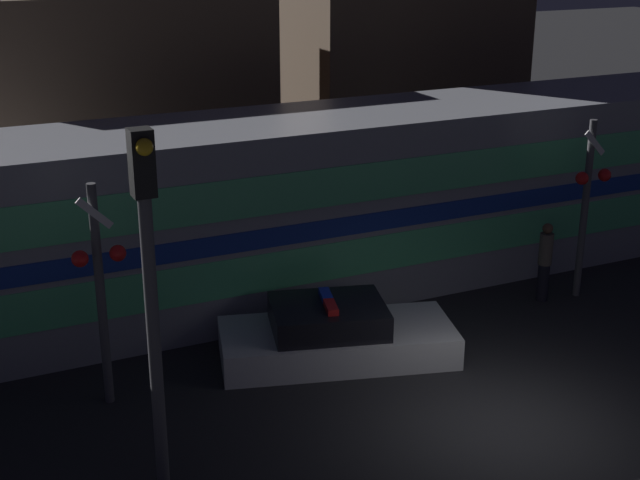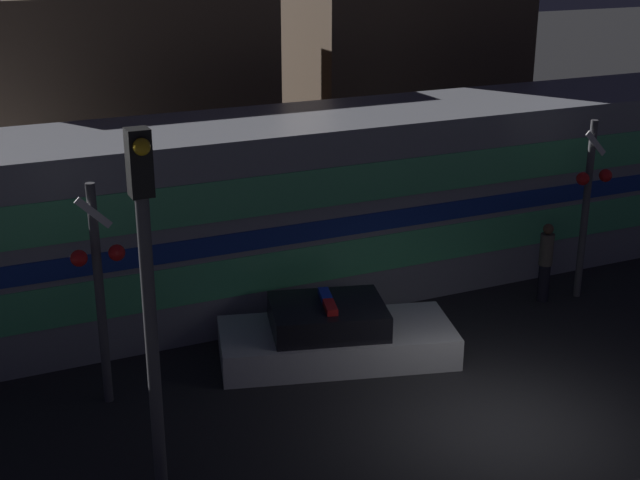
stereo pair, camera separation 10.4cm
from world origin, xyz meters
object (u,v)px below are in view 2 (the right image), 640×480
object	(u,v)px
police_car	(334,336)
pedestrian	(545,262)
traffic_light_corner	(148,281)
train	(306,206)
crossing_signal_near	(588,200)

from	to	relation	value
police_car	pedestrian	world-z (taller)	pedestrian
police_car	traffic_light_corner	world-z (taller)	traffic_light_corner
train	pedestrian	size ratio (longest dim) A/B	12.89
train	police_car	size ratio (longest dim) A/B	4.82
traffic_light_corner	pedestrian	bearing A→B (deg)	18.57
police_car	pedestrian	size ratio (longest dim) A/B	2.68
pedestrian	traffic_light_corner	xyz separation A→B (m)	(-9.41, -3.16, 2.32)
train	pedestrian	distance (m)	5.33
police_car	crossing_signal_near	bearing A→B (deg)	19.21
train	police_car	world-z (taller)	train
train	crossing_signal_near	bearing A→B (deg)	-28.13
pedestrian	crossing_signal_near	bearing A→B (deg)	-10.59
police_car	traffic_light_corner	distance (m)	5.58
police_car	train	bearing A→B (deg)	90.84
train	crossing_signal_near	world-z (taller)	train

